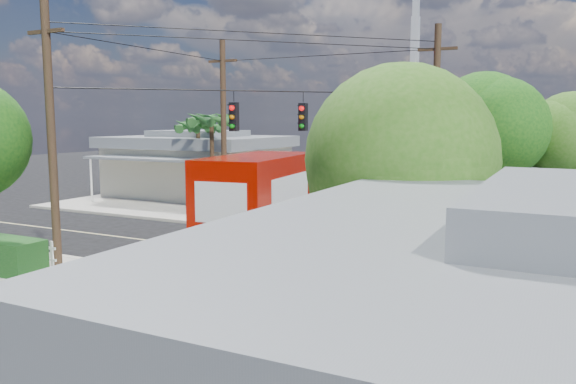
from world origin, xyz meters
The scene contains 13 objects.
ground centered at (0.00, 0.00, 0.00)m, with size 120.00×120.00×0.00m, color black.
sidewalk_nw centered at (-10.88, 10.88, 0.07)m, with size 14.12×14.12×0.14m.
road_markings centered at (0.00, -1.47, 0.01)m, with size 32.00×32.00×0.01m.
building_nw centered at (-12.00, 12.46, 2.22)m, with size 10.80×10.20×4.30m.
radio_tower centered at (0.50, 20.00, 5.64)m, with size 0.80×0.80×17.00m.
tree_ne_front centered at (7.21, 6.76, 4.77)m, with size 4.21×4.14×6.66m.
tree_ne_back centered at (9.81, 8.96, 4.19)m, with size 3.77×3.66×5.82m.
tree_se centered at (7.01, -7.24, 4.04)m, with size 3.67×3.54×5.62m.
palm_nw_front centered at (-7.50, 7.50, 5.04)m, with size 3.01×3.08×5.59m.
palm_nw_back centered at (-9.50, 9.00, 4.67)m, with size 3.01×3.08×5.19m.
utility_poles centered at (-1.58, 1.60, 4.67)m, with size 12.00×10.68×9.00m.
vending_boxes centered at (6.50, 6.20, 0.69)m, with size 1.90×0.50×1.10m.
delivery_truck centered at (-0.56, 1.14, 1.92)m, with size 3.62×8.95×3.77m.
Camera 1 is at (10.28, -18.39, 5.15)m, focal length 35.00 mm.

